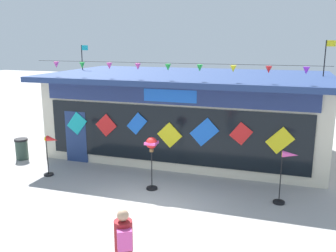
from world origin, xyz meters
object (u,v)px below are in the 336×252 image
Objects in this scene: kite_shop_building at (190,112)px; trash_bin at (22,149)px; wind_spinner_center_left at (286,170)px; wind_spinner_far_left at (51,149)px; person_near_camera at (124,250)px; wind_spinner_left at (152,149)px.

kite_shop_building is 6.97m from trash_bin.
wind_spinner_center_left reaches higher than trash_bin.
kite_shop_building is at bearing 49.13° from wind_spinner_far_left.
wind_spinner_far_left is 1.71× the size of trash_bin.
wind_spinner_left is at bearing -106.19° from person_near_camera.
person_near_camera is at bearing -75.28° from wind_spinner_left.
wind_spinner_center_left is 0.96× the size of person_near_camera.
wind_spinner_center_left is (7.78, 0.14, 0.06)m from wind_spinner_far_left.
wind_spinner_far_left is 6.98m from person_near_camera.
person_near_camera is at bearing -39.87° from trash_bin.
trash_bin is at bearing 173.72° from wind_spinner_center_left.
person_near_camera is 2.00× the size of trash_bin.
kite_shop_building is 6.57× the size of person_near_camera.
kite_shop_building is at bearing -113.46° from person_near_camera.
trash_bin is at bearing 168.02° from wind_spinner_left.
wind_spinner_left is (3.74, -0.04, 0.36)m from wind_spinner_far_left.
person_near_camera is (5.01, -4.86, -0.11)m from wind_spinner_far_left.
wind_spinner_left is (-0.06, -4.43, -0.34)m from kite_shop_building.
kite_shop_building is 5.86m from wind_spinner_center_left.
kite_shop_building reaches higher than wind_spinner_left.
wind_spinner_left is at bearing -0.55° from wind_spinner_far_left.
wind_spinner_far_left is 2.67m from trash_bin.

